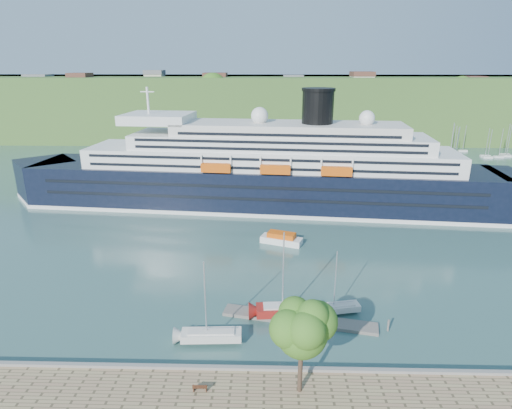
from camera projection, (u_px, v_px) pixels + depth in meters
name	position (u px, v px, depth m)	size (l,w,h in m)	color
ground	(264.00, 377.00, 41.68)	(400.00, 400.00, 0.00)	#315853
far_hillside	(267.00, 107.00, 175.44)	(400.00, 50.00, 24.00)	#3C6227
quay_coping	(264.00, 368.00, 41.12)	(220.00, 0.50, 0.30)	slate
cruise_ship	(259.00, 149.00, 87.80)	(109.39, 15.93, 24.57)	black
park_bench	(200.00, 387.00, 38.41)	(1.36, 0.56, 0.87)	#4C2815
promenade_tree	(301.00, 344.00, 37.00)	(6.05, 6.05, 10.02)	#396C1C
floating_pontoon	(299.00, 319.00, 50.69)	(18.26, 2.23, 0.41)	slate
sailboat_white_near	(210.00, 305.00, 45.30)	(7.23, 2.01, 9.33)	silver
sailboat_red	(288.00, 279.00, 49.65)	(8.18, 2.27, 10.56)	maroon
sailboat_white_far	(338.00, 285.00, 50.91)	(6.18, 1.72, 7.98)	silver
tender_launch	(281.00, 238.00, 72.17)	(7.02, 2.40, 1.94)	#D2500C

